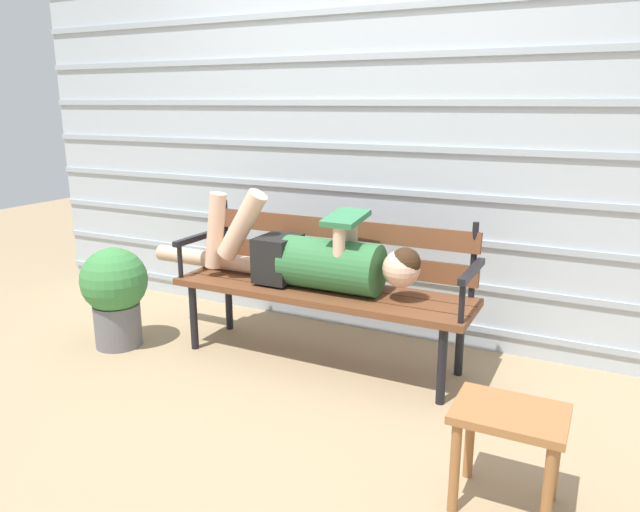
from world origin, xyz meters
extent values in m
plane|color=tan|center=(0.00, 0.00, 0.00)|extent=(12.00, 12.00, 0.00)
cube|color=#B2BCC6|center=(0.00, 0.68, 1.14)|extent=(5.02, 0.06, 2.29)
cube|color=#A3ADB7|center=(0.00, 0.65, 0.13)|extent=(5.02, 0.02, 0.04)
cube|color=#A3ADB7|center=(0.00, 0.65, 0.38)|extent=(5.02, 0.02, 0.04)
cube|color=#A3ADB7|center=(0.00, 0.65, 0.63)|extent=(5.02, 0.02, 0.04)
cube|color=#A3ADB7|center=(0.00, 0.65, 0.89)|extent=(5.02, 0.02, 0.04)
cube|color=#A3ADB7|center=(0.00, 0.65, 1.14)|extent=(5.02, 0.02, 0.04)
cube|color=#A3ADB7|center=(0.00, 0.65, 1.40)|extent=(5.02, 0.02, 0.04)
cube|color=#A3ADB7|center=(0.00, 0.65, 1.65)|extent=(5.02, 0.02, 0.04)
cube|color=#A3ADB7|center=(0.00, 0.65, 1.90)|extent=(5.02, 0.02, 0.04)
cube|color=brown|center=(0.00, -0.06, 0.41)|extent=(1.66, 0.14, 0.04)
cube|color=brown|center=(0.00, 0.09, 0.41)|extent=(1.66, 0.14, 0.04)
cube|color=brown|center=(0.00, 0.24, 0.41)|extent=(1.66, 0.14, 0.04)
cube|color=brown|center=(0.00, 0.31, 0.53)|extent=(1.60, 0.05, 0.11)
cube|color=brown|center=(0.00, 0.31, 0.71)|extent=(1.60, 0.05, 0.11)
cylinder|color=black|center=(-0.77, 0.31, 0.62)|extent=(0.03, 0.03, 0.39)
cylinder|color=black|center=(0.77, 0.31, 0.62)|extent=(0.03, 0.03, 0.39)
cylinder|color=black|center=(-0.73, -0.08, 0.19)|extent=(0.04, 0.04, 0.39)
cylinder|color=black|center=(0.73, -0.08, 0.19)|extent=(0.04, 0.04, 0.39)
cylinder|color=black|center=(-0.73, 0.27, 0.19)|extent=(0.04, 0.04, 0.39)
cylinder|color=black|center=(0.73, 0.27, 0.19)|extent=(0.04, 0.04, 0.39)
cube|color=black|center=(-0.81, 0.09, 0.62)|extent=(0.04, 0.42, 0.03)
cylinder|color=black|center=(-0.81, -0.08, 0.52)|extent=(0.03, 0.03, 0.20)
cube|color=black|center=(0.81, 0.09, 0.62)|extent=(0.04, 0.42, 0.03)
cylinder|color=black|center=(0.81, -0.08, 0.52)|extent=(0.03, 0.03, 0.20)
cylinder|color=#33703D|center=(0.07, 0.09, 0.56)|extent=(0.53, 0.27, 0.27)
cube|color=black|center=(-0.26, 0.09, 0.56)|extent=(0.20, 0.26, 0.25)
sphere|color=beige|center=(0.46, 0.09, 0.59)|extent=(0.19, 0.19, 0.19)
sphere|color=#382314|center=(0.48, 0.09, 0.63)|extent=(0.16, 0.16, 0.16)
cylinder|color=beige|center=(-0.45, 0.03, 0.74)|extent=(0.32, 0.11, 0.42)
cylinder|color=beige|center=(-0.63, 0.03, 0.69)|extent=(0.15, 0.09, 0.44)
cylinder|color=beige|center=(-0.75, 0.15, 0.48)|extent=(0.82, 0.10, 0.10)
cylinder|color=beige|center=(0.15, 0.01, 0.69)|extent=(0.06, 0.06, 0.25)
cylinder|color=beige|center=(0.15, 0.17, 0.69)|extent=(0.06, 0.06, 0.25)
cube|color=#337A4C|center=(0.15, 0.09, 0.82)|extent=(0.19, 0.26, 0.07)
cube|color=#9E6638|center=(1.13, -0.71, 0.36)|extent=(0.38, 0.29, 0.03)
cylinder|color=#9E6638|center=(0.98, -0.82, 0.17)|extent=(0.04, 0.04, 0.35)
cylinder|color=#9E6638|center=(1.29, -0.82, 0.17)|extent=(0.04, 0.04, 0.35)
cylinder|color=#9E6638|center=(0.98, -0.59, 0.17)|extent=(0.04, 0.04, 0.35)
cylinder|color=#9E6638|center=(1.29, -0.59, 0.17)|extent=(0.04, 0.04, 0.35)
cylinder|color=slate|center=(-1.16, -0.24, 0.13)|extent=(0.27, 0.27, 0.25)
sphere|color=#3D8442|center=(-1.16, -0.24, 0.40)|extent=(0.38, 0.38, 0.38)
camera|label=1|loc=(1.37, -2.64, 1.40)|focal=33.30mm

